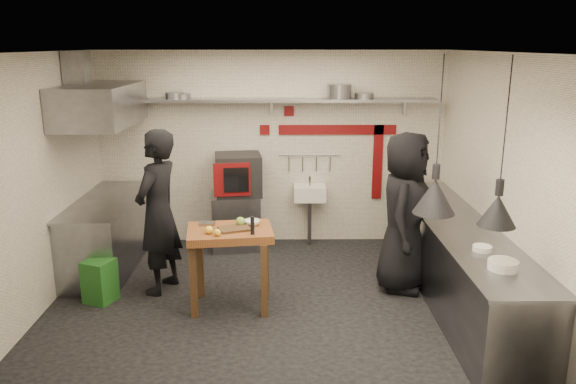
{
  "coord_description": "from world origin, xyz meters",
  "views": [
    {
      "loc": [
        0.15,
        -5.96,
        2.88
      ],
      "look_at": [
        0.22,
        0.3,
        1.22
      ],
      "focal_mm": 35.0,
      "sensor_mm": 36.0,
      "label": 1
    }
  ],
  "objects_px": {
    "oven_stand": "(236,221)",
    "combi_oven": "(238,174)",
    "prep_table": "(231,268)",
    "green_bin": "(100,281)",
    "chef_right": "(405,212)",
    "chef_left": "(158,212)"
  },
  "relations": [
    {
      "from": "combi_oven",
      "to": "chef_left",
      "type": "relative_size",
      "value": 0.32
    },
    {
      "from": "oven_stand",
      "to": "combi_oven",
      "type": "bearing_deg",
      "value": -17.56
    },
    {
      "from": "oven_stand",
      "to": "combi_oven",
      "type": "xyz_separation_m",
      "value": [
        0.05,
        -0.01,
        0.69
      ]
    },
    {
      "from": "combi_oven",
      "to": "chef_right",
      "type": "relative_size",
      "value": 0.33
    },
    {
      "from": "oven_stand",
      "to": "chef_left",
      "type": "relative_size",
      "value": 0.41
    },
    {
      "from": "chef_right",
      "to": "chef_left",
      "type": "bearing_deg",
      "value": 111.9
    },
    {
      "from": "chef_left",
      "to": "green_bin",
      "type": "bearing_deg",
      "value": -45.4
    },
    {
      "from": "oven_stand",
      "to": "chef_right",
      "type": "height_order",
      "value": "chef_right"
    },
    {
      "from": "green_bin",
      "to": "chef_right",
      "type": "xyz_separation_m",
      "value": [
        3.54,
        0.34,
        0.71
      ]
    },
    {
      "from": "oven_stand",
      "to": "prep_table",
      "type": "xyz_separation_m",
      "value": [
        0.1,
        -1.92,
        0.06
      ]
    },
    {
      "from": "chef_left",
      "to": "combi_oven",
      "type": "bearing_deg",
      "value": 169.45
    },
    {
      "from": "chef_left",
      "to": "chef_right",
      "type": "xyz_separation_m",
      "value": [
        2.9,
        0.03,
        -0.02
      ]
    },
    {
      "from": "oven_stand",
      "to": "prep_table",
      "type": "bearing_deg",
      "value": -94.66
    },
    {
      "from": "combi_oven",
      "to": "chef_left",
      "type": "xyz_separation_m",
      "value": [
        -0.83,
        -1.46,
        -0.11
      ]
    },
    {
      "from": "chef_left",
      "to": "chef_right",
      "type": "bearing_deg",
      "value": 109.71
    },
    {
      "from": "prep_table",
      "to": "chef_right",
      "type": "bearing_deg",
      "value": 6.16
    },
    {
      "from": "oven_stand",
      "to": "green_bin",
      "type": "relative_size",
      "value": 1.6
    },
    {
      "from": "green_bin",
      "to": "prep_table",
      "type": "xyz_separation_m",
      "value": [
        1.52,
        -0.14,
        0.21
      ]
    },
    {
      "from": "combi_oven",
      "to": "chef_left",
      "type": "height_order",
      "value": "chef_left"
    },
    {
      "from": "prep_table",
      "to": "chef_right",
      "type": "relative_size",
      "value": 0.48
    },
    {
      "from": "combi_oven",
      "to": "prep_table",
      "type": "relative_size",
      "value": 0.68
    },
    {
      "from": "green_bin",
      "to": "chef_right",
      "type": "height_order",
      "value": "chef_right"
    }
  ]
}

